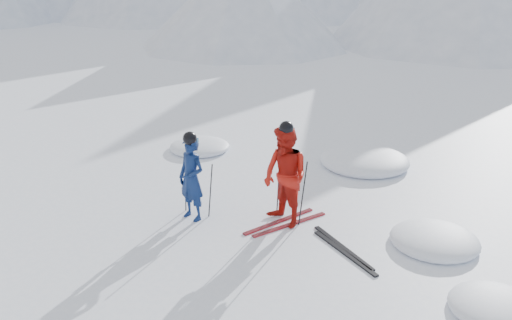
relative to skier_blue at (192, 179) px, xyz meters
The scene contains 12 objects.
ground 2.44m from the skier_blue, 10.68° to the left, with size 160.00×160.00×0.00m, color white.
skier_blue is the anchor object (origin of this frame).
skier_red 1.79m from the skier_blue, 26.35° to the left, with size 0.94×0.73×1.93m, color #B0160E.
pole_blue_left 0.43m from the skier_blue, 153.43° to the left, with size 0.02×0.02×1.10m, color black.
pole_blue_right 0.45m from the skier_blue, 45.00° to the left, with size 0.02×0.02×1.10m, color black.
pole_red_left 1.68m from the skier_blue, 38.73° to the left, with size 0.02×0.02×1.28m, color black.
pole_red_right 2.13m from the skier_blue, 26.38° to the left, with size 0.02×0.02×1.28m, color black.
ski_worn_left 1.86m from the skier_blue, 28.16° to the left, with size 0.09×1.70×0.03m, color black.
ski_worn_right 2.06m from the skier_blue, 24.73° to the left, with size 0.09×1.70×0.03m, color black.
ski_loose_a 3.09m from the skier_blue, 10.97° to the left, with size 0.09×1.70×0.03m, color black.
ski_loose_b 3.16m from the skier_blue, ahead, with size 0.09×1.70×0.03m, color black.
snow_lumps 3.78m from the skier_blue, 61.60° to the left, with size 9.49×6.22×0.48m.
Camera 1 is at (4.08, -7.61, 4.75)m, focal length 38.00 mm.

